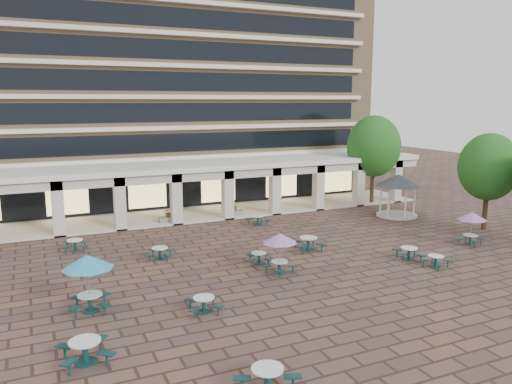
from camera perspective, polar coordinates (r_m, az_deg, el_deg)
ground at (r=28.57m, az=1.86°, el=-8.75°), size 120.00×120.00×0.00m
apartment_building at (r=51.20m, az=-11.11°, el=13.80°), size 40.00×15.50×25.20m
retail_arcade at (r=41.29m, az=-7.21°, el=1.42°), size 42.00×6.60×4.40m
picnic_table_0 at (r=19.85m, az=-18.94°, el=-16.66°), size 2.02×2.02×0.87m
picnic_table_1 at (r=17.34m, az=1.32°, el=-20.38°), size 2.22×2.22×0.81m
picnic_table_2 at (r=30.52m, az=19.85°, el=-7.33°), size 1.75×1.75×0.67m
picnic_table_4 at (r=23.52m, az=-18.67°, el=-7.80°), size 2.28×2.28×2.64m
picnic_table_5 at (r=22.99m, az=-5.98°, el=-12.52°), size 1.77×1.77×0.72m
picnic_table_6 at (r=27.30m, az=2.73°, el=-5.47°), size 1.95×1.95×2.25m
picnic_table_7 at (r=31.96m, az=6.01°, el=-5.76°), size 2.07×2.07×0.86m
picnic_table_8 at (r=33.70m, az=-19.97°, el=-5.62°), size 1.82×1.82×0.73m
picnic_table_9 at (r=29.30m, az=0.34°, el=-7.44°), size 1.76×1.76×0.66m
picnic_table_10 at (r=31.37m, az=17.08°, el=-6.61°), size 2.02×2.02×0.74m
picnic_table_11 at (r=35.54m, az=23.45°, el=-2.66°), size 1.91×1.91×2.20m
picnic_table_12 at (r=30.63m, az=-10.93°, el=-6.77°), size 1.98×1.98×0.72m
picnic_table_13 at (r=38.24m, az=0.21°, el=-3.15°), size 1.61×1.61×0.71m
gazebo at (r=42.40m, az=15.93°, el=0.77°), size 3.69×3.69×3.43m
tree_east_a at (r=39.92m, az=25.06°, el=2.60°), size 4.27×4.27×7.11m
tree_east_c at (r=46.73m, az=13.31°, el=5.09°), size 4.86×4.86×8.10m
planter_left at (r=39.28m, az=-9.97°, el=-2.88°), size 1.50×0.62×1.21m
planter_right at (r=40.93m, az=-2.48°, el=-2.11°), size 1.50×0.70×1.28m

